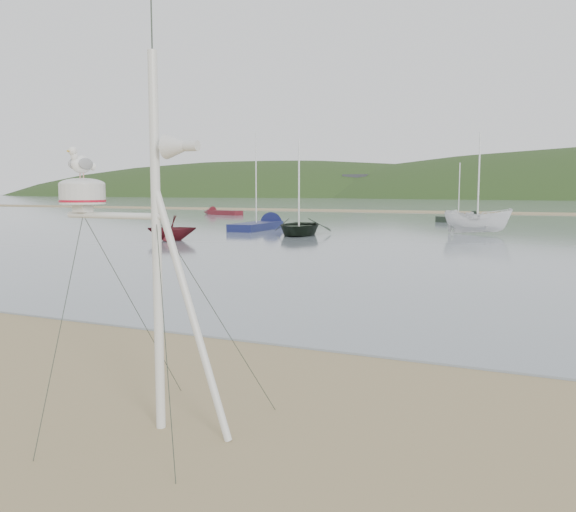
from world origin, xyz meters
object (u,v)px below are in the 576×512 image
at_px(boat_white, 478,200).
at_px(sailboat_blue_near, 268,225).
at_px(mast_rig, 151,322).
at_px(sailboat_dark_mid, 469,218).
at_px(boat_red, 172,217).
at_px(boat_dark, 299,194).
at_px(dinghy_red_far, 217,212).

xyz_separation_m(boat_white, sailboat_blue_near, (-14.61, -0.26, -1.84)).
distance_m(mast_rig, sailboat_dark_mid, 49.78).
distance_m(boat_red, sailboat_dark_mid, 30.08).
distance_m(boat_dark, boat_white, 11.26).
xyz_separation_m(boat_red, sailboat_dark_mid, (11.75, 27.67, -1.04)).
bearing_deg(sailboat_dark_mid, boat_dark, -108.55).
bearing_deg(sailboat_dark_mid, dinghy_red_far, 173.47).
relative_size(boat_dark, boat_red, 1.94).
xyz_separation_m(sailboat_blue_near, sailboat_dark_mid, (11.79, 15.89, 0.00)).
distance_m(mast_rig, boat_white, 34.02).
height_order(boat_dark, dinghy_red_far, boat_dark).
bearing_deg(mast_rig, dinghy_red_far, 120.76).
bearing_deg(sailboat_blue_near, mast_rig, -65.37).
xyz_separation_m(mast_rig, dinghy_red_far, (-31.43, 52.81, -0.99)).
distance_m(boat_white, sailboat_blue_near, 14.73).
height_order(mast_rig, boat_red, mast_rig).
bearing_deg(boat_white, mast_rig, -173.11).
bearing_deg(dinghy_red_far, sailboat_blue_near, -50.06).
distance_m(mast_rig, dinghy_red_far, 61.46).
height_order(boat_red, sailboat_dark_mid, sailboat_dark_mid).
relative_size(sailboat_dark_mid, dinghy_red_far, 0.97).
xyz_separation_m(boat_red, sailboat_blue_near, (-0.04, 11.78, -1.05)).
xyz_separation_m(boat_dark, sailboat_blue_near, (-4.73, 5.13, -2.27)).
height_order(boat_dark, boat_white, boat_dark).
bearing_deg(mast_rig, boat_red, 125.09).
bearing_deg(sailboat_blue_near, boat_red, -89.80).
bearing_deg(dinghy_red_far, boat_dark, -49.46).
bearing_deg(sailboat_blue_near, sailboat_dark_mid, 53.44).
distance_m(boat_dark, sailboat_dark_mid, 22.29).
xyz_separation_m(boat_dark, boat_red, (-4.69, -6.65, -1.23)).
distance_m(boat_dark, boat_red, 8.23).
height_order(boat_red, dinghy_red_far, boat_red).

